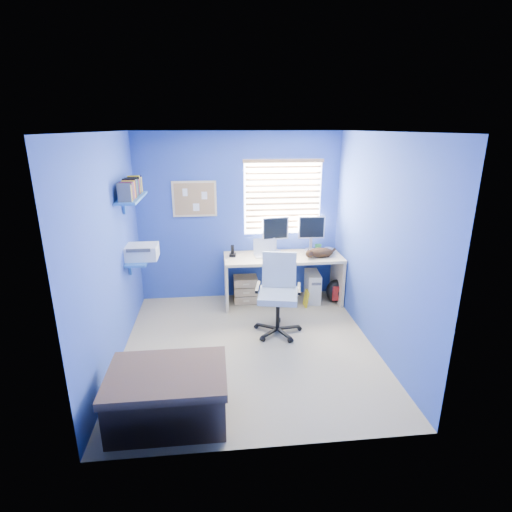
{
  "coord_description": "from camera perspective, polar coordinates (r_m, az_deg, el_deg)",
  "views": [
    {
      "loc": [
        -0.38,
        -4.25,
        2.54
      ],
      "look_at": [
        0.15,
        0.65,
        0.95
      ],
      "focal_mm": 28.0,
      "sensor_mm": 36.0,
      "label": 1
    }
  ],
  "objects": [
    {
      "name": "ceiling",
      "position": [
        4.26,
        -1.12,
        17.33
      ],
      "size": [
        3.0,
        3.2,
        0.0
      ],
      "primitive_type": "cube",
      "color": "white",
      "rests_on": "wall_back"
    },
    {
      "name": "wall_back",
      "position": [
        6.0,
        -2.4,
        5.46
      ],
      "size": [
        3.0,
        0.01,
        2.5
      ],
      "primitive_type": "cube",
      "color": "#3152AF",
      "rests_on": "ground"
    },
    {
      "name": "wall_shelves",
      "position": [
        5.21,
        -16.85,
        4.86
      ],
      "size": [
        0.42,
        0.9,
        1.05
      ],
      "color": "#2E67B0",
      "rests_on": "ground"
    },
    {
      "name": "bed_corner",
      "position": [
        3.89,
        -12.42,
        -18.83
      ],
      "size": [
        1.01,
        0.72,
        0.49
      ],
      "primitive_type": "cube",
      "color": "brown",
      "rests_on": "floor"
    },
    {
      "name": "office_chair",
      "position": [
        5.17,
        3.17,
        -6.86
      ],
      "size": [
        0.7,
        0.7,
        1.02
      ],
      "color": "black",
      "rests_on": "floor"
    },
    {
      "name": "window_blinds",
      "position": [
        5.99,
        3.86,
        8.34
      ],
      "size": [
        1.15,
        0.05,
        1.1
      ],
      "color": "white",
      "rests_on": "ground"
    },
    {
      "name": "mug",
      "position": [
        6.16,
        8.86,
        1.17
      ],
      "size": [
        0.1,
        0.09,
        0.1
      ],
      "primitive_type": "imported",
      "color": "#297A33",
      "rests_on": "desk"
    },
    {
      "name": "wall_right",
      "position": [
        4.82,
        17.03,
        1.55
      ],
      "size": [
        0.01,
        3.2,
        2.5
      ],
      "primitive_type": "cube",
      "color": "#3152AF",
      "rests_on": "ground"
    },
    {
      "name": "drawer_boxes",
      "position": [
        6.08,
        -1.5,
        -4.74
      ],
      "size": [
        0.35,
        0.28,
        0.41
      ],
      "primitive_type": "cube",
      "color": "tan",
      "rests_on": "floor"
    },
    {
      "name": "laptop",
      "position": [
        5.84,
        1.41,
        1.06
      ],
      "size": [
        0.34,
        0.28,
        0.22
      ],
      "primitive_type": "cube",
      "rotation": [
        0.0,
        0.0,
        0.05
      ],
      "color": "silver",
      "rests_on": "desk"
    },
    {
      "name": "wall_front",
      "position": [
        2.97,
        1.77,
        -7.9
      ],
      "size": [
        3.0,
        0.01,
        2.5
      ],
      "primitive_type": "cube",
      "color": "#3152AF",
      "rests_on": "ground"
    },
    {
      "name": "yellow_book",
      "position": [
        6.0,
        7.17,
        -6.05
      ],
      "size": [
        0.03,
        0.17,
        0.24
      ],
      "primitive_type": "cube",
      "color": "yellow",
      "rests_on": "floor"
    },
    {
      "name": "monitor_right",
      "position": [
        6.11,
        7.88,
        3.21
      ],
      "size": [
        0.4,
        0.13,
        0.54
      ],
      "primitive_type": "cube",
      "rotation": [
        0.0,
        0.0,
        -0.03
      ],
      "color": "silver",
      "rests_on": "desk"
    },
    {
      "name": "desk",
      "position": [
        6.0,
        3.82,
        -3.36
      ],
      "size": [
        1.73,
        0.65,
        0.74
      ],
      "primitive_type": "cube",
      "color": "#D2BE81",
      "rests_on": "floor"
    },
    {
      "name": "tower_pc",
      "position": [
        6.17,
        8.06,
        -4.33
      ],
      "size": [
        0.22,
        0.45,
        0.45
      ],
      "primitive_type": "cube",
      "rotation": [
        0.0,
        0.0,
        -0.06
      ],
      "color": "beige",
      "rests_on": "floor"
    },
    {
      "name": "floor",
      "position": [
        4.97,
        -0.95,
        -12.89
      ],
      "size": [
        3.0,
        3.2,
        0.0
      ],
      "primitive_type": "cube",
      "color": "tan",
      "rests_on": "ground"
    },
    {
      "name": "monitor_left",
      "position": [
        5.99,
        2.75,
        3.08
      ],
      "size": [
        0.41,
        0.18,
        0.54
      ],
      "primitive_type": "cube",
      "rotation": [
        0.0,
        0.0,
        0.16
      ],
      "color": "silver",
      "rests_on": "desk"
    },
    {
      "name": "wall_left",
      "position": [
        4.58,
        -20.06,
        0.4
      ],
      "size": [
        0.01,
        3.2,
        2.5
      ],
      "primitive_type": "cube",
      "color": "#3152AF",
      "rests_on": "ground"
    },
    {
      "name": "corkboard",
      "position": [
        5.92,
        -8.78,
        8.06
      ],
      "size": [
        0.64,
        0.02,
        0.52
      ],
      "color": "#D2BE81",
      "rests_on": "ground"
    },
    {
      "name": "phone",
      "position": [
        5.83,
        -3.37,
        0.76
      ],
      "size": [
        0.11,
        0.12,
        0.17
      ],
      "primitive_type": "cube",
      "rotation": [
        0.0,
        0.0,
        -0.15
      ],
      "color": "black",
      "rests_on": "desk"
    },
    {
      "name": "cd_spindle",
      "position": [
        6.12,
        10.3,
        0.83
      ],
      "size": [
        0.13,
        0.13,
        0.07
      ],
      "primitive_type": "cylinder",
      "color": "silver",
      "rests_on": "desk"
    },
    {
      "name": "backpack",
      "position": [
        6.19,
        11.38,
        -4.9
      ],
      "size": [
        0.35,
        0.29,
        0.36
      ],
      "primitive_type": "ellipsoid",
      "rotation": [
        0.0,
        0.0,
        0.21
      ],
      "color": "black",
      "rests_on": "floor"
    },
    {
      "name": "cat",
      "position": [
        5.87,
        9.18,
        0.5
      ],
      "size": [
        0.43,
        0.34,
        0.14
      ],
      "primitive_type": "ellipsoid",
      "rotation": [
        0.0,
        0.0,
        0.42
      ],
      "color": "black",
      "rests_on": "desk"
    }
  ]
}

